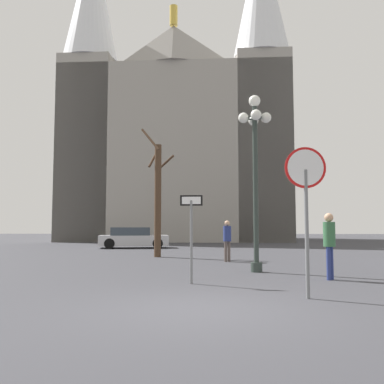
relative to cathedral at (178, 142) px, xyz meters
name	(u,v)px	position (x,y,z in m)	size (l,w,h in m)	color
ground_plane	(203,310)	(2.71, -32.72, -9.60)	(120.00, 120.00, 0.00)	#38383D
cathedral	(178,142)	(0.00, 0.00, 0.00)	(20.88, 14.40, 29.72)	gray
stop_sign	(306,190)	(4.80, -31.57, -7.43)	(0.85, 0.10, 3.06)	slate
one_way_arrow_sign	(191,228)	(2.39, -29.57, -8.20)	(0.57, 0.07, 2.22)	slate
street_lamp	(255,155)	(4.33, -26.91, -5.92)	(1.06, 1.06, 5.64)	#2D3833
bare_tree	(158,196)	(0.51, -20.99, -6.82)	(1.57, 1.58, 5.94)	#473323
parked_car_near_silver	(133,238)	(-1.94, -13.67, -8.98)	(4.58, 2.53, 1.31)	#B7B7BC
pedestrian_walking	(227,237)	(3.59, -23.31, -8.61)	(0.32, 0.32, 1.64)	#594C47
pedestrian_standing	(329,239)	(6.09, -28.69, -8.51)	(0.32, 0.32, 1.79)	navy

